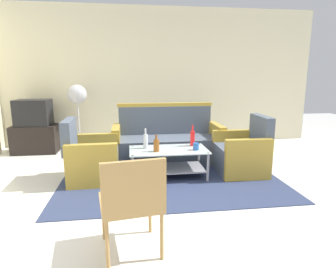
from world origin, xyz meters
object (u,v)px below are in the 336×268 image
wicker_chair (132,198)px  pedestal_fan (77,98)px  bottle_clear (146,141)px  bottle_red (192,138)px  television (33,112)px  tv_stand (36,139)px  couch (167,143)px  armchair_left (91,160)px  coffee_table (168,159)px  bottle_brown (156,145)px  armchair_right (242,154)px  cup (196,147)px

wicker_chair → pedestal_fan: bearing=97.0°
bottle_clear → pedestal_fan: bearing=126.3°
bottle_red → television: (-2.69, 1.52, 0.23)m
bottle_red → tv_stand: (-2.69, 1.52, -0.27)m
television → tv_stand: bearing=90.0°
tv_stand → wicker_chair: wicker_chair is taller
couch → bottle_red: 0.70m
bottle_clear → wicker_chair: 1.89m
armchair_left → pedestal_fan: 1.89m
coffee_table → bottle_brown: (-0.18, -0.09, 0.23)m
armchair_right → tv_stand: 3.80m
coffee_table → bottle_red: size_ratio=3.53×
armchair_right → cup: armchair_right is taller
couch → armchair_left: bearing=31.6°
armchair_left → tv_stand: bearing=-144.7°
bottle_clear → bottle_brown: (0.14, -0.20, -0.02)m
bottle_clear → armchair_left: bearing=-175.0°
cup → television: (-2.68, 1.77, 0.30)m
bottle_brown → bottle_clear: bearing=124.7°
armchair_left → bottle_red: bearing=93.4°
bottle_clear → cup: size_ratio=2.90×
bottle_red → cup: 0.26m
armchair_left → coffee_table: 1.08m
wicker_chair → bottle_red: bearing=56.1°
bottle_red → coffee_table: bearing=-157.2°
armchair_right → wicker_chair: 2.45m
armchair_right → wicker_chair: bearing=139.0°
bottle_brown → pedestal_fan: size_ratio=0.18×
armchair_left → tv_stand: armchair_left is taller
armchair_right → bottle_red: bearing=81.6°
coffee_table → tv_stand: 2.85m
bottle_brown → tv_stand: bearing=140.2°
bottle_red → wicker_chair: 2.14m
television → pedestal_fan: size_ratio=0.48×
bottle_red → cup: bearing=-91.3°
couch → cup: couch is taller
bottle_clear → coffee_table: bearing=-18.1°
couch → cup: bearing=108.7°
bottle_clear → cup: 0.72m
armchair_left → wicker_chair: bearing=15.2°
bottle_red → wicker_chair: bearing=-115.3°
cup → pedestal_fan: size_ratio=0.08×
coffee_table → tv_stand: bearing=144.0°
couch → television: (-2.39, 0.92, 0.44)m
armchair_right → bottle_clear: 1.45m
bottle_clear → bottle_red: bottle_red is taller
armchair_right → cup: size_ratio=8.50×
bottle_brown → tv_stand: bottle_brown is taller
bottle_brown → cup: (0.56, 0.00, -0.04)m
couch → bottle_brown: bearing=72.5°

